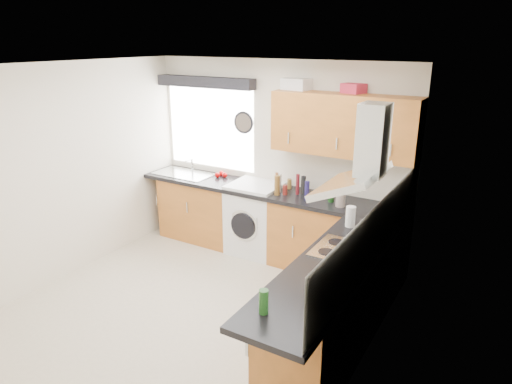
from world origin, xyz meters
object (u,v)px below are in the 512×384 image
Objects in this scene: oven at (341,298)px; upper_cabinets at (344,125)px; extractor_hood at (362,160)px; washing_machine at (256,218)px.

upper_cabinets is at bearing 112.54° from oven.
washing_machine is at bearing 145.12° from extractor_hood.
oven is 2.05m from washing_machine.
washing_machine is at bearing 143.52° from oven.
upper_cabinets is at bearing 3.77° from washing_machine.
oven is at bearing 180.00° from extractor_hood.
oven is 1.35m from extractor_hood.
extractor_hood reaches higher than washing_machine.
washing_machine is (-1.75, 1.22, -1.30)m from extractor_hood.
extractor_hood reaches higher than oven.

